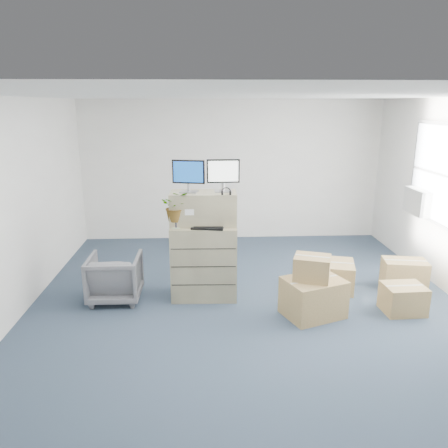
{
  "coord_description": "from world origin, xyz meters",
  "views": [
    {
      "loc": [
        -0.59,
        -5.25,
        2.71
      ],
      "look_at": [
        -0.31,
        0.4,
        1.15
      ],
      "focal_mm": 35.0,
      "sensor_mm": 36.0,
      "label": 1
    }
  ],
  "objects_px": {
    "filing_cabinet_lower": "(204,261)",
    "water_bottle": "(211,215)",
    "potted_plant": "(176,210)",
    "monitor_left": "(188,174)",
    "keyboard": "(208,228)",
    "office_chair": "(115,275)",
    "monitor_right": "(223,174)"
  },
  "relations": [
    {
      "from": "office_chair",
      "to": "keyboard",
      "type": "bearing_deg",
      "value": 174.93
    },
    {
      "from": "filing_cabinet_lower",
      "to": "keyboard",
      "type": "bearing_deg",
      "value": -71.41
    },
    {
      "from": "keyboard",
      "to": "water_bottle",
      "type": "relative_size",
      "value": 1.74
    },
    {
      "from": "potted_plant",
      "to": "keyboard",
      "type": "bearing_deg",
      "value": -12.9
    },
    {
      "from": "potted_plant",
      "to": "office_chair",
      "type": "xyz_separation_m",
      "value": [
        -0.89,
        0.02,
        -0.94
      ]
    },
    {
      "from": "keyboard",
      "to": "potted_plant",
      "type": "xyz_separation_m",
      "value": [
        -0.43,
        0.1,
        0.22
      ]
    },
    {
      "from": "monitor_right",
      "to": "potted_plant",
      "type": "distance_m",
      "value": 0.82
    },
    {
      "from": "keyboard",
      "to": "office_chair",
      "type": "bearing_deg",
      "value": -175.39
    },
    {
      "from": "monitor_left",
      "to": "office_chair",
      "type": "relative_size",
      "value": 0.61
    },
    {
      "from": "keyboard",
      "to": "potted_plant",
      "type": "height_order",
      "value": "potted_plant"
    },
    {
      "from": "office_chair",
      "to": "water_bottle",
      "type": "bearing_deg",
      "value": -174.71
    },
    {
      "from": "filing_cabinet_lower",
      "to": "monitor_left",
      "type": "distance_m",
      "value": 1.26
    },
    {
      "from": "monitor_left",
      "to": "water_bottle",
      "type": "bearing_deg",
      "value": 16.13
    },
    {
      "from": "filing_cabinet_lower",
      "to": "water_bottle",
      "type": "distance_m",
      "value": 0.67
    },
    {
      "from": "filing_cabinet_lower",
      "to": "potted_plant",
      "type": "relative_size",
      "value": 2.44
    },
    {
      "from": "water_bottle",
      "to": "office_chair",
      "type": "distance_m",
      "value": 1.6
    },
    {
      "from": "monitor_right",
      "to": "filing_cabinet_lower",
      "type": "bearing_deg",
      "value": -167.23
    },
    {
      "from": "filing_cabinet_lower",
      "to": "monitor_right",
      "type": "relative_size",
      "value": 2.36
    },
    {
      "from": "monitor_right",
      "to": "monitor_left",
      "type": "bearing_deg",
      "value": -178.0
    },
    {
      "from": "filing_cabinet_lower",
      "to": "office_chair",
      "type": "relative_size",
      "value": 1.47
    },
    {
      "from": "office_chair",
      "to": "monitor_left",
      "type": "bearing_deg",
      "value": -174.38
    },
    {
      "from": "filing_cabinet_lower",
      "to": "keyboard",
      "type": "relative_size",
      "value": 2.44
    },
    {
      "from": "monitor_left",
      "to": "potted_plant",
      "type": "distance_m",
      "value": 0.52
    },
    {
      "from": "water_bottle",
      "to": "office_chair",
      "type": "xyz_separation_m",
      "value": [
        -1.36,
        -0.12,
        -0.83
      ]
    },
    {
      "from": "monitor_left",
      "to": "monitor_right",
      "type": "distance_m",
      "value": 0.48
    },
    {
      "from": "monitor_left",
      "to": "keyboard",
      "type": "height_order",
      "value": "monitor_left"
    },
    {
      "from": "filing_cabinet_lower",
      "to": "water_bottle",
      "type": "xyz_separation_m",
      "value": [
        0.1,
        0.06,
        0.66
      ]
    },
    {
      "from": "monitor_right",
      "to": "potted_plant",
      "type": "relative_size",
      "value": 1.03
    },
    {
      "from": "filing_cabinet_lower",
      "to": "office_chair",
      "type": "bearing_deg",
      "value": -175.53
    },
    {
      "from": "filing_cabinet_lower",
      "to": "water_bottle",
      "type": "bearing_deg",
      "value": 34.05
    },
    {
      "from": "keyboard",
      "to": "monitor_right",
      "type": "bearing_deg",
      "value": 58.05
    },
    {
      "from": "monitor_right",
      "to": "potted_plant",
      "type": "height_order",
      "value": "monitor_right"
    }
  ]
}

